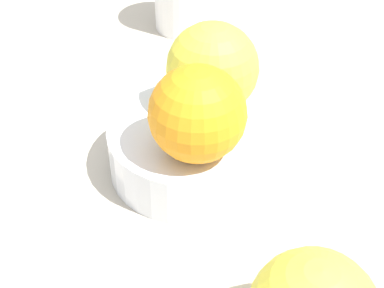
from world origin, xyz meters
TOP-DOWN VIEW (x-y plane):
  - ground_plane at (0.00, 0.00)cm, footprint 110.00×110.00cm
  - fruit_bowl at (0.00, 0.00)cm, footprint 13.05×13.05cm
  - orange_in_bowl_0 at (2.95, 0.41)cm, footprint 6.91×6.91cm
  - orange_in_bowl_1 at (-2.63, 1.92)cm, footprint 7.15×7.15cm

SIDE VIEW (x-z plane):
  - ground_plane at x=0.00cm, z-range -2.00..0.00cm
  - fruit_bowl at x=0.00cm, z-range -0.10..3.83cm
  - orange_in_bowl_0 at x=2.95cm, z-range 3.94..10.84cm
  - orange_in_bowl_1 at x=-2.63cm, z-range 3.94..11.08cm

